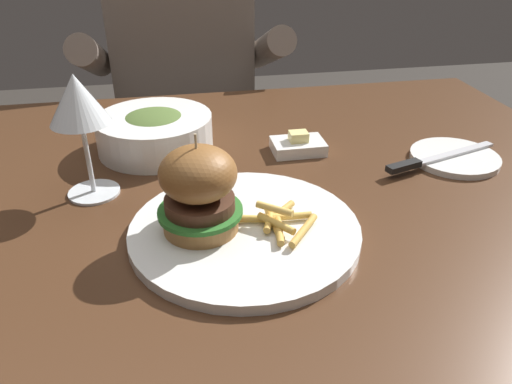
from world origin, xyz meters
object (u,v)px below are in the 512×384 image
Objects in this scene: burger_sandwich at (199,190)px; diner_person at (186,122)px; table_knife at (432,159)px; wine_glass at (78,104)px; butter_dish at (298,145)px; bread_plate at (455,157)px; soup_bowl at (155,132)px; main_plate at (245,231)px.

burger_sandwich is 0.87m from diner_person.
burger_sandwich is 0.59× the size of table_knife.
butter_dish is (0.33, 0.08, -0.12)m from wine_glass.
diner_person reaches higher than burger_sandwich.
bread_plate is (0.43, 0.14, -0.06)m from burger_sandwich.
bread_plate is at bearing -15.57° from soup_bowl.
table_knife is at bearing 18.74° from burger_sandwich.
diner_person is (-0.36, 0.71, -0.19)m from table_knife.
main_plate is at bearing -158.28° from bread_plate.
butter_dish is 0.66m from diner_person.
wine_glass is 0.58m from bread_plate.
wine_glass is at bearing -103.40° from diner_person.
soup_bowl reaches higher than table_knife.
burger_sandwich is at bearing -161.45° from bread_plate.
bread_plate is at bearing 0.33° from wine_glass.
wine_glass reaches higher than main_plate.
main_plate is 0.30m from soup_bowl.
bread_plate is 0.50m from soup_bowl.
wine_glass reaches higher than soup_bowl.
table_knife reaches higher than bread_plate.
main_plate is 0.28m from wine_glass.
wine_glass is 0.15× the size of diner_person.
table_knife is (0.52, -0.01, -0.12)m from wine_glass.
wine_glass is at bearing -179.67° from bread_plate.
soup_bowl is at bearing 110.51° from main_plate.
diner_person reaches higher than bread_plate.
diner_person is at bearing 92.13° from main_plate.
soup_bowl reaches higher than bread_plate.
table_knife is 1.12× the size of soup_bowl.
butter_dish is at bearing 60.36° from main_plate.
main_plate is 3.33× the size of butter_dish.
main_plate is at bearing -157.60° from table_knife.
wine_glass reaches higher than table_knife.
butter_dish is at bearing 14.16° from wine_glass.
butter_dish is 0.24m from soup_bowl.
burger_sandwich is at bearing -129.52° from butter_dish.
soup_bowl is (-0.11, 0.28, 0.03)m from main_plate.
wine_glass reaches higher than bread_plate.
diner_person reaches higher than soup_bowl.
wine_glass is at bearing -123.73° from soup_bowl.
butter_dish is (-0.24, 0.08, 0.01)m from bread_plate.
wine_glass is 0.78m from diner_person.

